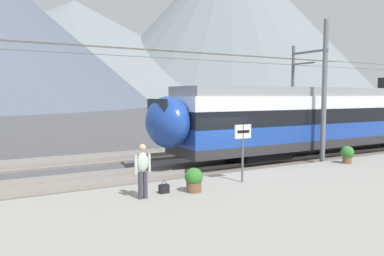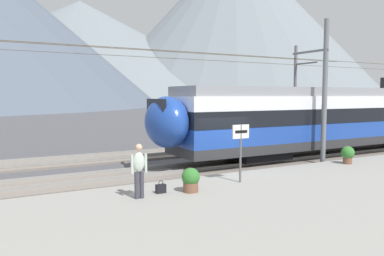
{
  "view_description": "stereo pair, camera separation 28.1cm",
  "coord_description": "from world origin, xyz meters",
  "px_view_note": "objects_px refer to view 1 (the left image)",
  "views": [
    {
      "loc": [
        -8.99,
        -13.5,
        3.44
      ],
      "look_at": [
        0.22,
        2.93,
        1.79
      ],
      "focal_mm": 35.02,
      "sensor_mm": 36.0,
      "label": 1
    },
    {
      "loc": [
        -8.75,
        -13.63,
        3.44
      ],
      "look_at": [
        0.22,
        2.93,
        1.79
      ],
      "focal_mm": 35.02,
      "sensor_mm": 36.0,
      "label": 2
    }
  ],
  "objects_px": {
    "passenger_walking": "(143,168)",
    "handbag_beside_passenger": "(164,189)",
    "train_near_platform": "(343,116)",
    "catenary_mast_far_side": "(294,90)",
    "potted_plant_platform_edge": "(194,179)",
    "catenary_mast_mid": "(322,89)",
    "potted_plant_by_shelter": "(347,153)",
    "platform_sign": "(243,140)"
  },
  "relations": [
    {
      "from": "passenger_walking",
      "to": "handbag_beside_passenger",
      "type": "relative_size",
      "value": 4.1
    },
    {
      "from": "train_near_platform",
      "to": "catenary_mast_far_side",
      "type": "relative_size",
      "value": 0.56
    },
    {
      "from": "catenary_mast_far_side",
      "to": "passenger_walking",
      "type": "relative_size",
      "value": 25.66
    },
    {
      "from": "handbag_beside_passenger",
      "to": "potted_plant_platform_edge",
      "type": "relative_size",
      "value": 0.52
    },
    {
      "from": "catenary_mast_far_side",
      "to": "potted_plant_platform_edge",
      "type": "distance_m",
      "value": 18.88
    },
    {
      "from": "catenary_mast_mid",
      "to": "potted_plant_by_shelter",
      "type": "bearing_deg",
      "value": -77.13
    },
    {
      "from": "train_near_platform",
      "to": "catenary_mast_mid",
      "type": "distance_m",
      "value": 4.62
    },
    {
      "from": "potted_plant_by_shelter",
      "to": "platform_sign",
      "type": "bearing_deg",
      "value": -174.2
    },
    {
      "from": "catenary_mast_mid",
      "to": "potted_plant_platform_edge",
      "type": "xyz_separation_m",
      "value": [
        -8.48,
        -2.36,
        -3.02
      ]
    },
    {
      "from": "train_near_platform",
      "to": "handbag_beside_passenger",
      "type": "distance_m",
      "value": 14.01
    },
    {
      "from": "platform_sign",
      "to": "potted_plant_platform_edge",
      "type": "bearing_deg",
      "value": -171.25
    },
    {
      "from": "train_near_platform",
      "to": "catenary_mast_mid",
      "type": "relative_size",
      "value": 0.56
    },
    {
      "from": "platform_sign",
      "to": "potted_plant_by_shelter",
      "type": "distance_m",
      "value": 6.68
    },
    {
      "from": "platform_sign",
      "to": "passenger_walking",
      "type": "relative_size",
      "value": 1.25
    },
    {
      "from": "platform_sign",
      "to": "catenary_mast_far_side",
      "type": "bearing_deg",
      "value": 39.44
    },
    {
      "from": "handbag_beside_passenger",
      "to": "potted_plant_by_shelter",
      "type": "bearing_deg",
      "value": 3.96
    },
    {
      "from": "train_near_platform",
      "to": "catenary_mast_far_side",
      "type": "xyz_separation_m",
      "value": [
        2.66,
        6.71,
        1.61
      ]
    },
    {
      "from": "catenary_mast_far_side",
      "to": "platform_sign",
      "type": "relative_size",
      "value": 20.59
    },
    {
      "from": "catenary_mast_mid",
      "to": "catenary_mast_far_side",
      "type": "xyz_separation_m",
      "value": [
        6.61,
        8.56,
        0.1
      ]
    },
    {
      "from": "train_near_platform",
      "to": "potted_plant_platform_edge",
      "type": "distance_m",
      "value": 13.21
    },
    {
      "from": "train_near_platform",
      "to": "potted_plant_platform_edge",
      "type": "relative_size",
      "value": 30.29
    },
    {
      "from": "handbag_beside_passenger",
      "to": "platform_sign",
      "type": "bearing_deg",
      "value": 0.14
    },
    {
      "from": "platform_sign",
      "to": "potted_plant_by_shelter",
      "type": "relative_size",
      "value": 2.58
    },
    {
      "from": "handbag_beside_passenger",
      "to": "potted_plant_by_shelter",
      "type": "height_order",
      "value": "potted_plant_by_shelter"
    },
    {
      "from": "potted_plant_platform_edge",
      "to": "passenger_walking",
      "type": "bearing_deg",
      "value": 177.74
    },
    {
      "from": "catenary_mast_mid",
      "to": "potted_plant_by_shelter",
      "type": "xyz_separation_m",
      "value": [
        0.31,
        -1.35,
        -2.98
      ]
    },
    {
      "from": "catenary_mast_far_side",
      "to": "potted_plant_by_shelter",
      "type": "relative_size",
      "value": 53.09
    },
    {
      "from": "platform_sign",
      "to": "catenary_mast_mid",
      "type": "bearing_deg",
      "value": 17.85
    },
    {
      "from": "train_near_platform",
      "to": "catenary_mast_mid",
      "type": "height_order",
      "value": "catenary_mast_mid"
    },
    {
      "from": "platform_sign",
      "to": "train_near_platform",
      "type": "bearing_deg",
      "value": 20.76
    },
    {
      "from": "catenary_mast_far_side",
      "to": "handbag_beside_passenger",
      "type": "bearing_deg",
      "value": -146.53
    },
    {
      "from": "catenary_mast_mid",
      "to": "potted_plant_platform_edge",
      "type": "bearing_deg",
      "value": -164.48
    },
    {
      "from": "platform_sign",
      "to": "potted_plant_by_shelter",
      "type": "xyz_separation_m",
      "value": [
        6.56,
        0.67,
        -1.08
      ]
    },
    {
      "from": "platform_sign",
      "to": "potted_plant_platform_edge",
      "type": "distance_m",
      "value": 2.52
    },
    {
      "from": "train_near_platform",
      "to": "platform_sign",
      "type": "distance_m",
      "value": 10.91
    },
    {
      "from": "passenger_walking",
      "to": "potted_plant_platform_edge",
      "type": "bearing_deg",
      "value": -2.26
    },
    {
      "from": "potted_plant_platform_edge",
      "to": "potted_plant_by_shelter",
      "type": "height_order",
      "value": "potted_plant_by_shelter"
    },
    {
      "from": "platform_sign",
      "to": "potted_plant_platform_edge",
      "type": "height_order",
      "value": "platform_sign"
    },
    {
      "from": "catenary_mast_mid",
      "to": "handbag_beside_passenger",
      "type": "bearing_deg",
      "value": -167.88
    },
    {
      "from": "passenger_walking",
      "to": "potted_plant_by_shelter",
      "type": "relative_size",
      "value": 2.07
    },
    {
      "from": "train_near_platform",
      "to": "catenary_mast_far_side",
      "type": "bearing_deg",
      "value": 68.39
    },
    {
      "from": "handbag_beside_passenger",
      "to": "potted_plant_by_shelter",
      "type": "relative_size",
      "value": 0.51
    }
  ]
}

